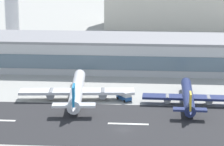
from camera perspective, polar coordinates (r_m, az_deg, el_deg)
name	(u,v)px	position (r m, az deg, el deg)	size (l,w,h in m)	color
ground_plane	(124,130)	(153.27, 1.23, -6.09)	(1400.00, 1400.00, 0.00)	#9E9E99
runway_strip	(125,124)	(158.16, 1.35, -5.43)	(800.00, 37.76, 0.08)	#262628
runway_centreline_dash_4	(128,124)	(158.09, 1.74, -5.43)	(12.00, 1.20, 0.01)	white
terminal_building	(135,53)	(224.72, 2.43, 2.14)	(197.35, 29.53, 13.47)	#B7BABC
airliner_blue_tail_gate_0	(77,91)	(180.64, -3.77, -1.96)	(39.27, 47.39, 9.90)	silver
airliner_gold_tail_gate_1	(188,97)	(177.02, 8.09, -2.57)	(29.96, 39.98, 8.34)	navy
service_box_truck_1	(124,95)	(180.61, 1.28, -2.39)	(5.52, 6.24, 3.25)	#23569E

